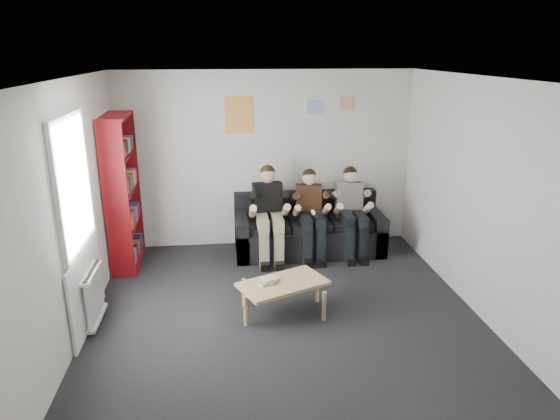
# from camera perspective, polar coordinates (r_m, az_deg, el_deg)

# --- Properties ---
(room_shell) EXTENTS (5.00, 5.00, 5.00)m
(room_shell) POSITION_cam_1_polar(r_m,az_deg,el_deg) (5.32, 0.84, 0.07)
(room_shell) COLOR black
(room_shell) RESTS_ON ground
(sofa) EXTENTS (2.23, 0.91, 0.86)m
(sofa) POSITION_cam_1_polar(r_m,az_deg,el_deg) (7.68, 3.23, -2.44)
(sofa) COLOR black
(sofa) RESTS_ON ground
(bookshelf) EXTENTS (0.32, 0.97, 2.15)m
(bookshelf) POSITION_cam_1_polar(r_m,az_deg,el_deg) (7.28, -17.49, 1.92)
(bookshelf) COLOR maroon
(bookshelf) RESTS_ON ground
(coffee_table) EXTENTS (1.00, 0.55, 0.40)m
(coffee_table) POSITION_cam_1_polar(r_m,az_deg,el_deg) (5.87, 0.33, -8.67)
(coffee_table) COLOR tan
(coffee_table) RESTS_ON ground
(game_cases) EXTENTS (0.22, 0.20, 0.05)m
(game_cases) POSITION_cam_1_polar(r_m,az_deg,el_deg) (5.81, -1.36, -8.15)
(game_cases) COLOR beige
(game_cases) RESTS_ON coffee_table
(person_left) EXTENTS (0.42, 0.90, 1.37)m
(person_left) POSITION_cam_1_polar(r_m,az_deg,el_deg) (7.29, -1.26, -0.47)
(person_left) COLOR black
(person_left) RESTS_ON sofa
(person_middle) EXTENTS (0.39, 0.83, 1.30)m
(person_middle) POSITION_cam_1_polar(r_m,az_deg,el_deg) (7.38, 3.54, -0.48)
(person_middle) COLOR #482818
(person_middle) RESTS_ON sofa
(person_right) EXTENTS (0.40, 0.85, 1.32)m
(person_right) POSITION_cam_1_polar(r_m,az_deg,el_deg) (7.51, 8.21, -0.26)
(person_right) COLOR silver
(person_right) RESTS_ON sofa
(radiator) EXTENTS (0.10, 0.64, 0.60)m
(radiator) POSITION_cam_1_polar(r_m,az_deg,el_deg) (6.03, -20.47, -9.18)
(radiator) COLOR white
(radiator) RESTS_ON ground
(window) EXTENTS (0.05, 1.30, 2.36)m
(window) POSITION_cam_1_polar(r_m,az_deg,el_deg) (5.78, -21.91, -3.15)
(window) COLOR white
(window) RESTS_ON room_shell
(poster_large) EXTENTS (0.42, 0.01, 0.55)m
(poster_large) POSITION_cam_1_polar(r_m,az_deg,el_deg) (7.57, -4.70, 10.81)
(poster_large) COLOR #F0D954
(poster_large) RESTS_ON room_shell
(poster_blue) EXTENTS (0.25, 0.01, 0.20)m
(poster_blue) POSITION_cam_1_polar(r_m,az_deg,el_deg) (7.68, 4.07, 11.68)
(poster_blue) COLOR #3D73D0
(poster_blue) RESTS_ON room_shell
(poster_pink) EXTENTS (0.22, 0.01, 0.18)m
(poster_pink) POSITION_cam_1_polar(r_m,az_deg,el_deg) (7.78, 7.77, 12.01)
(poster_pink) COLOR #D54291
(poster_pink) RESTS_ON room_shell
(poster_sign) EXTENTS (0.20, 0.01, 0.14)m
(poster_sign) POSITION_cam_1_polar(r_m,az_deg,el_deg) (7.55, -9.40, 12.14)
(poster_sign) COLOR white
(poster_sign) RESTS_ON room_shell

